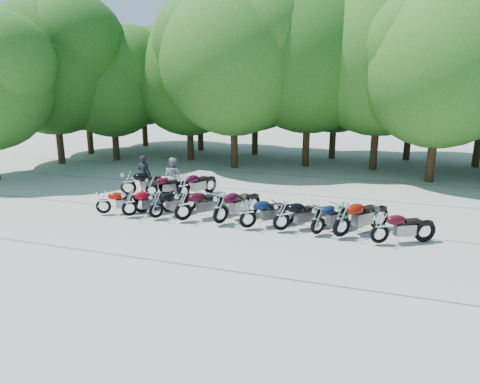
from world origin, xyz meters
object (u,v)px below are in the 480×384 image
(motorcycle_10, at_px, (128,182))
(motorcycle_12, at_px, (183,186))
(rider_1, at_px, (173,176))
(motorcycle_11, at_px, (151,186))
(motorcycle_0, at_px, (103,201))
(motorcycle_7, at_px, (318,218))
(motorcycle_4, at_px, (220,207))
(motorcycle_6, at_px, (282,215))
(motorcycle_2, at_px, (156,204))
(motorcycle_8, at_px, (342,218))
(motorcycle_3, at_px, (183,205))
(motorcycle_9, at_px, (380,227))
(motorcycle_5, at_px, (248,212))
(motorcycle_1, at_px, (129,202))
(rider_0, at_px, (144,174))

(motorcycle_10, relative_size, motorcycle_12, 1.02)
(rider_1, bearing_deg, motorcycle_11, 62.31)
(motorcycle_0, height_order, motorcycle_10, motorcycle_10)
(motorcycle_7, height_order, motorcycle_12, motorcycle_12)
(motorcycle_7, xyz_separation_m, motorcycle_11, (-7.95, 2.66, -0.06))
(motorcycle_4, relative_size, motorcycle_6, 1.10)
(motorcycle_2, distance_m, motorcycle_8, 6.97)
(motorcycle_3, distance_m, motorcycle_4, 1.48)
(motorcycle_3, xyz_separation_m, motorcycle_9, (7.08, -0.15, -0.05))
(motorcycle_11, bearing_deg, motorcycle_4, -158.48)
(motorcycle_7, height_order, rider_1, rider_1)
(motorcycle_4, xyz_separation_m, motorcycle_11, (-4.37, 2.65, -0.14))
(motorcycle_3, height_order, motorcycle_4, motorcycle_4)
(motorcycle_2, bearing_deg, motorcycle_10, -12.92)
(motorcycle_9, xyz_separation_m, motorcycle_12, (-8.37, 2.88, 0.05))
(motorcycle_7, distance_m, rider_1, 8.07)
(motorcycle_0, bearing_deg, motorcycle_5, -117.43)
(motorcycle_1, xyz_separation_m, motorcycle_2, (1.11, 0.09, -0.00))
(motorcycle_8, relative_size, rider_0, 1.41)
(motorcycle_3, xyz_separation_m, motorcycle_4, (1.47, 0.10, 0.02))
(motorcycle_0, height_order, motorcycle_8, motorcycle_8)
(motorcycle_6, relative_size, motorcycle_8, 0.89)
(motorcycle_0, xyz_separation_m, motorcycle_10, (-0.61, 2.77, 0.12))
(motorcycle_0, relative_size, motorcycle_3, 0.84)
(motorcycle_2, bearing_deg, motorcycle_9, -151.31)
(motorcycle_2, xyz_separation_m, motorcycle_10, (-2.90, 2.65, 0.08))
(motorcycle_6, height_order, motorcycle_8, motorcycle_8)
(motorcycle_11, distance_m, rider_0, 1.07)
(rider_0, xyz_separation_m, rider_1, (1.43, 0.16, -0.03))
(motorcycle_9, distance_m, rider_0, 11.32)
(motorcycle_4, distance_m, rider_0, 6.12)
(motorcycle_5, height_order, motorcycle_12, motorcycle_12)
(motorcycle_10, xyz_separation_m, rider_1, (1.80, 0.97, 0.19))
(motorcycle_5, height_order, motorcycle_7, motorcycle_5)
(rider_1, bearing_deg, motorcycle_2, 118.47)
(motorcycle_3, distance_m, motorcycle_10, 4.79)
(rider_0, height_order, rider_1, rider_0)
(motorcycle_1, relative_size, motorcycle_11, 1.09)
(motorcycle_0, bearing_deg, motorcycle_10, -16.21)
(motorcycle_1, height_order, motorcycle_5, motorcycle_5)
(rider_0, bearing_deg, motorcycle_7, 159.60)
(motorcycle_11, height_order, rider_0, rider_0)
(motorcycle_6, bearing_deg, motorcycle_3, 52.89)
(motorcycle_4, bearing_deg, motorcycle_5, -162.95)
(motorcycle_4, height_order, motorcycle_5, motorcycle_4)
(motorcycle_1, distance_m, motorcycle_4, 3.72)
(motorcycle_0, relative_size, motorcycle_7, 0.92)
(motorcycle_9, bearing_deg, motorcycle_4, 59.23)
(motorcycle_6, relative_size, motorcycle_12, 0.94)
(motorcycle_10, distance_m, motorcycle_11, 1.14)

